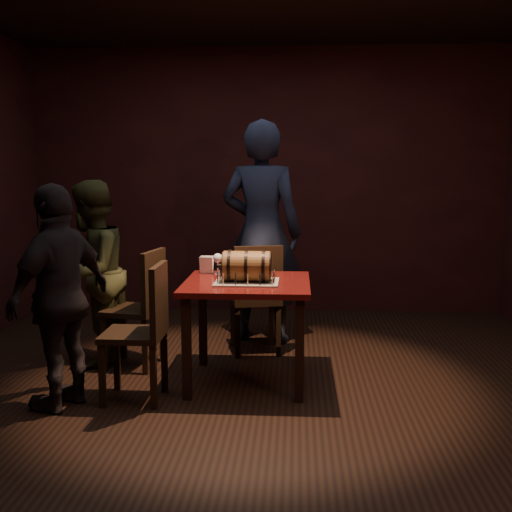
% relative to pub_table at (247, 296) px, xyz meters
% --- Properties ---
extents(room_shell, '(5.04, 5.04, 2.80)m').
position_rel_pub_table_xyz_m(room_shell, '(0.03, -0.15, 0.76)').
color(room_shell, black).
rests_on(room_shell, ground).
extents(pub_table, '(0.90, 0.90, 0.75)m').
position_rel_pub_table_xyz_m(pub_table, '(0.00, 0.00, 0.00)').
color(pub_table, '#440B0B').
rests_on(pub_table, ground).
extents(cake_board, '(0.45, 0.35, 0.01)m').
position_rel_pub_table_xyz_m(cake_board, '(0.00, -0.06, 0.12)').
color(cake_board, gray).
rests_on(cake_board, pub_table).
extents(barrel_cake, '(0.39, 0.23, 0.23)m').
position_rel_pub_table_xyz_m(barrel_cake, '(0.00, -0.06, 0.23)').
color(barrel_cake, brown).
rests_on(barrel_cake, cake_board).
extents(birthday_candles, '(0.40, 0.30, 0.09)m').
position_rel_pub_table_xyz_m(birthday_candles, '(0.00, -0.06, 0.16)').
color(birthday_candles, '#FDE197').
rests_on(birthday_candles, cake_board).
extents(wine_glass_left, '(0.07, 0.07, 0.16)m').
position_rel_pub_table_xyz_m(wine_glass_left, '(-0.25, 0.29, 0.23)').
color(wine_glass_left, silver).
rests_on(wine_glass_left, pub_table).
extents(wine_glass_mid, '(0.07, 0.07, 0.16)m').
position_rel_pub_table_xyz_m(wine_glass_mid, '(-0.04, 0.33, 0.23)').
color(wine_glass_mid, silver).
rests_on(wine_glass_mid, pub_table).
extents(wine_glass_right, '(0.07, 0.07, 0.16)m').
position_rel_pub_table_xyz_m(wine_glass_right, '(0.10, 0.32, 0.23)').
color(wine_glass_right, silver).
rests_on(wine_glass_right, pub_table).
extents(pint_of_ale, '(0.07, 0.07, 0.15)m').
position_rel_pub_table_xyz_m(pint_of_ale, '(-0.11, 0.21, 0.18)').
color(pint_of_ale, silver).
rests_on(pint_of_ale, pub_table).
extents(menu_card, '(0.10, 0.05, 0.13)m').
position_rel_pub_table_xyz_m(menu_card, '(-0.34, 0.31, 0.17)').
color(menu_card, white).
rests_on(menu_card, pub_table).
extents(chair_back, '(0.48, 0.48, 0.93)m').
position_rel_pub_table_xyz_m(chair_back, '(0.03, 0.69, -0.12)').
color(chair_back, black).
rests_on(chair_back, ground).
extents(chair_left_rear, '(0.47, 0.47, 0.93)m').
position_rel_pub_table_xyz_m(chair_left_rear, '(-0.84, 0.29, -0.12)').
color(chair_left_rear, black).
rests_on(chair_left_rear, ground).
extents(chair_left_front, '(0.40, 0.40, 0.93)m').
position_rel_pub_table_xyz_m(chair_left_front, '(-0.66, -0.40, -0.12)').
color(chair_left_front, black).
rests_on(chair_left_front, ground).
extents(person_back, '(0.80, 0.60, 1.97)m').
position_rel_pub_table_xyz_m(person_back, '(0.04, 1.12, 0.34)').
color(person_back, black).
rests_on(person_back, ground).
extents(person_left_rear, '(0.65, 0.78, 1.46)m').
position_rel_pub_table_xyz_m(person_left_rear, '(-1.26, 0.37, 0.09)').
color(person_left_rear, '#36371B').
rests_on(person_left_rear, ground).
extents(person_left_front, '(0.66, 0.93, 1.47)m').
position_rel_pub_table_xyz_m(person_left_front, '(-1.17, -0.55, 0.10)').
color(person_left_front, black).
rests_on(person_left_front, ground).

